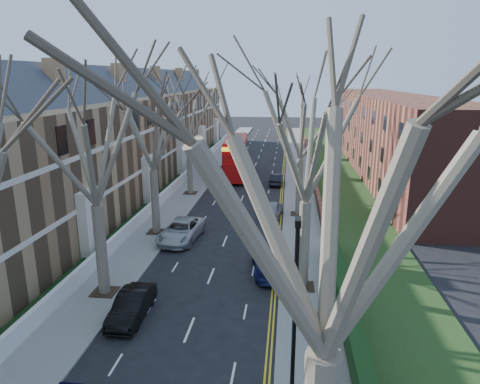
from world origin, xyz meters
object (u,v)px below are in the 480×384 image
(car_left_mid, at_px, (132,306))
(car_right_near, at_px, (269,261))
(lamp_post, at_px, (294,330))
(double_decker_bus, at_px, (236,158))

(car_left_mid, bearing_deg, car_right_near, 42.13)
(car_left_mid, xyz_separation_m, car_right_near, (6.86, 6.27, 0.06))
(lamp_post, relative_size, car_right_near, 1.56)
(double_decker_bus, bearing_deg, car_left_mid, 83.86)
(lamp_post, bearing_deg, car_left_mid, 138.54)
(car_left_mid, bearing_deg, double_decker_bus, 87.47)
(car_right_near, bearing_deg, car_left_mid, 34.49)
(lamp_post, relative_size, car_left_mid, 1.93)
(lamp_post, bearing_deg, car_right_near, 95.73)
(car_right_near, bearing_deg, double_decker_bus, -86.40)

